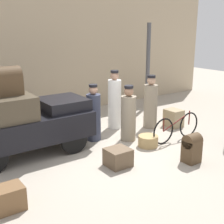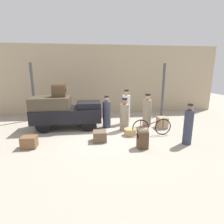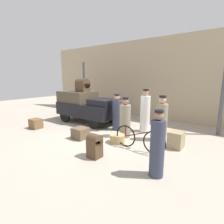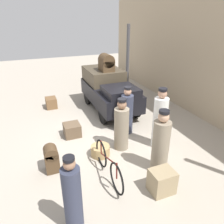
{
  "view_description": "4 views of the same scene",
  "coord_description": "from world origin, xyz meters",
  "px_view_note": "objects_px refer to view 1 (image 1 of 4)",
  "views": [
    {
      "loc": [
        -4.54,
        -6.44,
        3.24
      ],
      "look_at": [
        0.2,
        0.2,
        0.95
      ],
      "focal_mm": 50.0,
      "sensor_mm": 36.0,
      "label": 1
    },
    {
      "loc": [
        -0.8,
        -7.82,
        2.87
      ],
      "look_at": [
        0.2,
        0.2,
        0.95
      ],
      "focal_mm": 28.0,
      "sensor_mm": 36.0,
      "label": 2
    },
    {
      "loc": [
        4.48,
        -5.44,
        2.37
      ],
      "look_at": [
        0.2,
        0.2,
        0.95
      ],
      "focal_mm": 28.0,
      "sensor_mm": 36.0,
      "label": 3
    },
    {
      "loc": [
        5.97,
        -2.14,
        3.79
      ],
      "look_at": [
        0.2,
        0.2,
        0.95
      ],
      "focal_mm": 35.0,
      "sensor_mm": 36.0,
      "label": 4
    }
  ],
  "objects_px": {
    "porter_carrying_trunk": "(151,104)",
    "trunk_on_truck_roof": "(7,81)",
    "wicker_basket": "(148,141)",
    "suitcase_black_upright": "(8,198)",
    "trunk_large_brown": "(174,118)",
    "trunk_umber_medium": "(118,157)",
    "porter_standing_middle": "(128,116)",
    "conductor_in_dark_uniform": "(115,102)",
    "bicycle": "(176,128)",
    "truck": "(19,122)",
    "porter_lifting_near_truck": "(94,115)",
    "trunk_wicker_pale": "(192,147)"
  },
  "relations": [
    {
      "from": "porter_carrying_trunk",
      "to": "trunk_on_truck_roof",
      "type": "xyz_separation_m",
      "value": [
        -4.43,
        0.23,
        1.17
      ]
    },
    {
      "from": "trunk_large_brown",
      "to": "trunk_on_truck_roof",
      "type": "distance_m",
      "value": 5.42
    },
    {
      "from": "trunk_large_brown",
      "to": "trunk_on_truck_roof",
      "type": "relative_size",
      "value": 0.83
    },
    {
      "from": "porter_standing_middle",
      "to": "conductor_in_dark_uniform",
      "type": "distance_m",
      "value": 1.16
    },
    {
      "from": "bicycle",
      "to": "suitcase_black_upright",
      "type": "height_order",
      "value": "bicycle"
    },
    {
      "from": "bicycle",
      "to": "trunk_on_truck_roof",
      "type": "distance_m",
      "value": 4.77
    },
    {
      "from": "truck",
      "to": "porter_lifting_near_truck",
      "type": "distance_m",
      "value": 2.11
    },
    {
      "from": "suitcase_black_upright",
      "to": "trunk_on_truck_roof",
      "type": "relative_size",
      "value": 0.8
    },
    {
      "from": "trunk_umber_medium",
      "to": "trunk_large_brown",
      "type": "bearing_deg",
      "value": 22.36
    },
    {
      "from": "porter_lifting_near_truck",
      "to": "trunk_umber_medium",
      "type": "bearing_deg",
      "value": -104.37
    },
    {
      "from": "porter_carrying_trunk",
      "to": "trunk_wicker_pale",
      "type": "height_order",
      "value": "porter_carrying_trunk"
    },
    {
      "from": "bicycle",
      "to": "trunk_on_truck_roof",
      "type": "xyz_separation_m",
      "value": [
        -4.23,
        1.57,
        1.56
      ]
    },
    {
      "from": "trunk_wicker_pale",
      "to": "trunk_large_brown",
      "type": "bearing_deg",
      "value": 52.52
    },
    {
      "from": "truck",
      "to": "trunk_wicker_pale",
      "type": "height_order",
      "value": "truck"
    },
    {
      "from": "trunk_umber_medium",
      "to": "trunk_on_truck_roof",
      "type": "height_order",
      "value": "trunk_on_truck_roof"
    },
    {
      "from": "truck",
      "to": "wicker_basket",
      "type": "relative_size",
      "value": 6.12
    },
    {
      "from": "porter_standing_middle",
      "to": "porter_lifting_near_truck",
      "type": "xyz_separation_m",
      "value": [
        -0.82,
        0.57,
        0.02
      ]
    },
    {
      "from": "truck",
      "to": "porter_lifting_near_truck",
      "type": "relative_size",
      "value": 2.04
    },
    {
      "from": "wicker_basket",
      "to": "conductor_in_dark_uniform",
      "type": "height_order",
      "value": "conductor_in_dark_uniform"
    },
    {
      "from": "bicycle",
      "to": "porter_lifting_near_truck",
      "type": "height_order",
      "value": "porter_lifting_near_truck"
    },
    {
      "from": "trunk_umber_medium",
      "to": "trunk_on_truck_roof",
      "type": "relative_size",
      "value": 0.81
    },
    {
      "from": "porter_standing_middle",
      "to": "trunk_on_truck_roof",
      "type": "relative_size",
      "value": 2.36
    },
    {
      "from": "bicycle",
      "to": "trunk_wicker_pale",
      "type": "bearing_deg",
      "value": -122.76
    },
    {
      "from": "bicycle",
      "to": "wicker_basket",
      "type": "height_order",
      "value": "bicycle"
    },
    {
      "from": "porter_carrying_trunk",
      "to": "wicker_basket",
      "type": "bearing_deg",
      "value": -133.9
    },
    {
      "from": "bicycle",
      "to": "porter_standing_middle",
      "type": "distance_m",
      "value": 1.43
    },
    {
      "from": "trunk_wicker_pale",
      "to": "suitcase_black_upright",
      "type": "distance_m",
      "value": 4.31
    },
    {
      "from": "truck",
      "to": "suitcase_black_upright",
      "type": "relative_size",
      "value": 6.14
    },
    {
      "from": "porter_lifting_near_truck",
      "to": "trunk_wicker_pale",
      "type": "relative_size",
      "value": 2.25
    },
    {
      "from": "porter_carrying_trunk",
      "to": "conductor_in_dark_uniform",
      "type": "relative_size",
      "value": 0.91
    },
    {
      "from": "porter_carrying_trunk",
      "to": "conductor_in_dark_uniform",
      "type": "xyz_separation_m",
      "value": [
        -0.99,
        0.61,
        0.08
      ]
    },
    {
      "from": "porter_standing_middle",
      "to": "trunk_wicker_pale",
      "type": "height_order",
      "value": "porter_standing_middle"
    },
    {
      "from": "wicker_basket",
      "to": "porter_lifting_near_truck",
      "type": "bearing_deg",
      "value": 126.26
    },
    {
      "from": "porter_carrying_trunk",
      "to": "trunk_umber_medium",
      "type": "distance_m",
      "value": 3.15
    },
    {
      "from": "porter_carrying_trunk",
      "to": "trunk_on_truck_roof",
      "type": "height_order",
      "value": "trunk_on_truck_roof"
    },
    {
      "from": "wicker_basket",
      "to": "trunk_wicker_pale",
      "type": "bearing_deg",
      "value": -83.43
    },
    {
      "from": "bicycle",
      "to": "trunk_large_brown",
      "type": "height_order",
      "value": "bicycle"
    },
    {
      "from": "trunk_umber_medium",
      "to": "suitcase_black_upright",
      "type": "bearing_deg",
      "value": -173.39
    },
    {
      "from": "porter_lifting_near_truck",
      "to": "trunk_wicker_pale",
      "type": "height_order",
      "value": "porter_lifting_near_truck"
    },
    {
      "from": "trunk_on_truck_roof",
      "to": "truck",
      "type": "bearing_deg",
      "value": 0.0
    },
    {
      "from": "bicycle",
      "to": "porter_lifting_near_truck",
      "type": "xyz_separation_m",
      "value": [
        -1.92,
        1.42,
        0.36
      ]
    },
    {
      "from": "suitcase_black_upright",
      "to": "trunk_umber_medium",
      "type": "relative_size",
      "value": 1.0
    },
    {
      "from": "suitcase_black_upright",
      "to": "trunk_umber_medium",
      "type": "xyz_separation_m",
      "value": [
        2.7,
        0.31,
        -0.01
      ]
    },
    {
      "from": "bicycle",
      "to": "porter_lifting_near_truck",
      "type": "bearing_deg",
      "value": 143.5
    },
    {
      "from": "trunk_wicker_pale",
      "to": "trunk_umber_medium",
      "type": "relative_size",
      "value": 1.33
    },
    {
      "from": "trunk_large_brown",
      "to": "wicker_basket",
      "type": "bearing_deg",
      "value": -155.79
    },
    {
      "from": "trunk_large_brown",
      "to": "suitcase_black_upright",
      "type": "bearing_deg",
      "value": -164.47
    },
    {
      "from": "trunk_large_brown",
      "to": "trunk_umber_medium",
      "type": "xyz_separation_m",
      "value": [
        -3.27,
        -1.35,
        -0.07
      ]
    },
    {
      "from": "bicycle",
      "to": "porter_carrying_trunk",
      "type": "relative_size",
      "value": 1.05
    },
    {
      "from": "porter_standing_middle",
      "to": "trunk_on_truck_roof",
      "type": "xyz_separation_m",
      "value": [
        -3.13,
        0.72,
        1.22
      ]
    }
  ]
}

